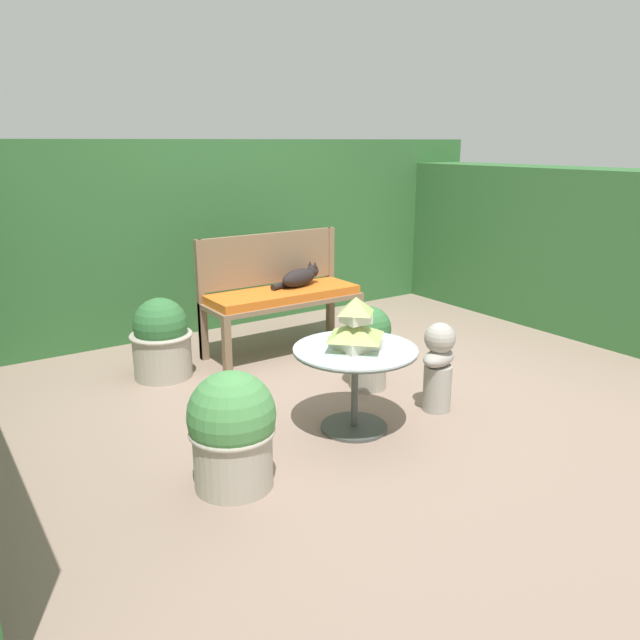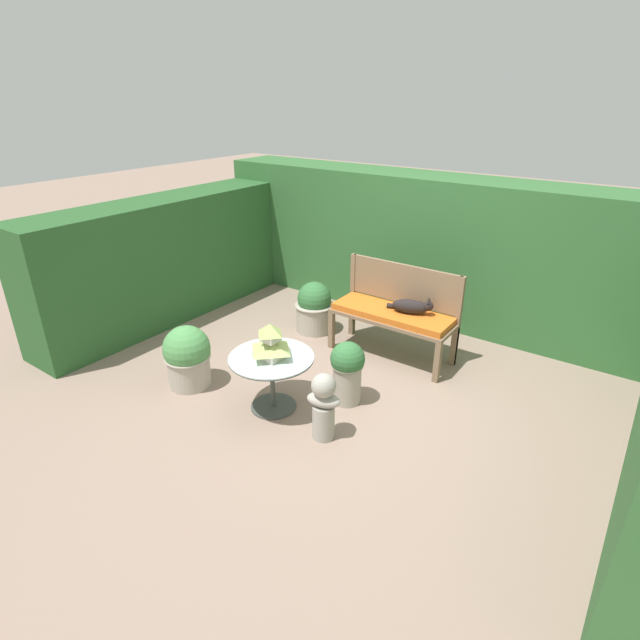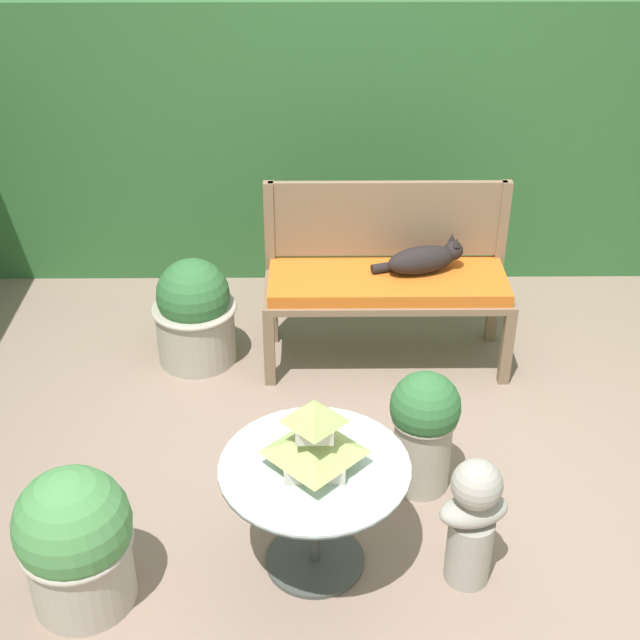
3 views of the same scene
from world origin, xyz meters
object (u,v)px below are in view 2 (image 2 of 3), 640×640
at_px(garden_bench, 392,317).
at_px(garden_bust, 324,405).
at_px(potted_plant_table_far, 347,370).
at_px(potted_plant_path_edge, 314,308).
at_px(patio_table, 272,368).
at_px(potted_plant_table_near, 188,357).
at_px(pagoda_birdhouse, 271,343).
at_px(cat, 412,306).

relative_size(garden_bench, garden_bust, 2.19).
xyz_separation_m(garden_bench, potted_plant_table_far, (0.10, -1.06, -0.13)).
distance_m(garden_bench, potted_plant_table_far, 1.07).
distance_m(potted_plant_path_edge, potted_plant_table_far, 1.61).
distance_m(patio_table, potted_plant_path_edge, 1.73).
distance_m(potted_plant_table_near, potted_plant_table_far, 1.62).
height_order(pagoda_birdhouse, potted_plant_table_far, pagoda_birdhouse).
bearing_deg(garden_bust, garden_bench, 83.54).
relative_size(garden_bench, potted_plant_path_edge, 2.16).
relative_size(cat, potted_plant_table_far, 0.82).
relative_size(cat, pagoda_birdhouse, 1.56).
bearing_deg(potted_plant_table_far, garden_bust, -76.69).
relative_size(garden_bust, potted_plant_path_edge, 0.98).
height_order(cat, potted_plant_table_far, cat).
xyz_separation_m(patio_table, potted_plant_path_edge, (-0.68, 1.59, -0.13)).
relative_size(patio_table, potted_plant_table_far, 1.25).
bearing_deg(potted_plant_table_near, patio_table, 11.06).
bearing_deg(potted_plant_table_far, garden_bench, 95.34).
bearing_deg(garden_bust, cat, 76.59).
bearing_deg(garden_bench, potted_plant_path_edge, 178.33).
height_order(pagoda_birdhouse, garden_bust, pagoda_birdhouse).
distance_m(pagoda_birdhouse, garden_bust, 0.74).
height_order(cat, potted_plant_table_near, cat).
bearing_deg(potted_plant_table_far, cat, 84.78).
height_order(cat, garden_bust, cat).
distance_m(garden_bench, patio_table, 1.61).
height_order(patio_table, garden_bust, garden_bust).
bearing_deg(potted_plant_table_near, pagoda_birdhouse, 11.06).
bearing_deg(garden_bust, potted_plant_path_edge, 113.72).
bearing_deg(potted_plant_path_edge, pagoda_birdhouse, -66.79).
distance_m(potted_plant_table_near, potted_plant_path_edge, 1.80).
xyz_separation_m(pagoda_birdhouse, potted_plant_table_far, (0.51, 0.50, -0.34)).
xyz_separation_m(cat, potted_plant_path_edge, (-1.29, -0.02, -0.34)).
bearing_deg(potted_plant_table_far, patio_table, -135.66).
height_order(pagoda_birdhouse, potted_plant_path_edge, pagoda_birdhouse).
height_order(garden_bench, cat, cat).
bearing_deg(potted_plant_path_edge, patio_table, -66.79).
height_order(potted_plant_path_edge, potted_plant_table_far, potted_plant_path_edge).
bearing_deg(pagoda_birdhouse, potted_plant_table_far, 44.34).
bearing_deg(pagoda_birdhouse, potted_plant_table_near, -168.94).
bearing_deg(garden_bench, potted_plant_table_far, -84.66).
xyz_separation_m(patio_table, potted_plant_table_far, (0.51, 0.50, -0.09)).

